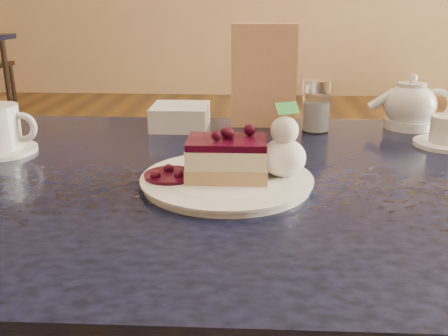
# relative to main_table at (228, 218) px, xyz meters

# --- Properties ---
(main_table) EXTENTS (1.21, 0.82, 0.75)m
(main_table) POSITION_rel_main_table_xyz_m (0.00, 0.00, 0.00)
(main_table) COLOR #131737
(main_table) RESTS_ON ground
(dessert_plate) EXTENTS (0.25, 0.25, 0.01)m
(dessert_plate) POSITION_rel_main_table_xyz_m (0.00, -0.05, 0.08)
(dessert_plate) COLOR white
(dessert_plate) RESTS_ON main_table
(cheesecake_slice) EXTENTS (0.12, 0.09, 0.06)m
(cheesecake_slice) POSITION_rel_main_table_xyz_m (0.00, -0.05, 0.12)
(cheesecake_slice) COLOR #E0A771
(cheesecake_slice) RESTS_ON dessert_plate
(whipped_cream) EXTENTS (0.07, 0.07, 0.06)m
(whipped_cream) POSITION_rel_main_table_xyz_m (0.09, -0.04, 0.12)
(whipped_cream) COLOR white
(whipped_cream) RESTS_ON dessert_plate
(berry_sauce) EXTENTS (0.08, 0.08, 0.01)m
(berry_sauce) POSITION_rel_main_table_xyz_m (-0.08, -0.06, 0.09)
(berry_sauce) COLOR black
(berry_sauce) RESTS_ON dessert_plate
(tea_set) EXTENTS (0.20, 0.25, 0.11)m
(tea_set) POSITION_rel_main_table_xyz_m (0.38, 0.30, 0.12)
(tea_set) COLOR white
(tea_set) RESTS_ON main_table
(menu_card) EXTENTS (0.14, 0.03, 0.22)m
(menu_card) POSITION_rel_main_table_xyz_m (0.06, 0.32, 0.19)
(menu_card) COLOR #FAE6B0
(menu_card) RESTS_ON main_table
(sugar_shaker) EXTENTS (0.06, 0.06, 0.11)m
(sugar_shaker) POSITION_rel_main_table_xyz_m (0.17, 0.28, 0.14)
(sugar_shaker) COLOR white
(sugar_shaker) RESTS_ON main_table
(napkin_stack) EXTENTS (0.12, 0.12, 0.05)m
(napkin_stack) POSITION_rel_main_table_xyz_m (-0.12, 0.30, 0.10)
(napkin_stack) COLOR white
(napkin_stack) RESTS_ON main_table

